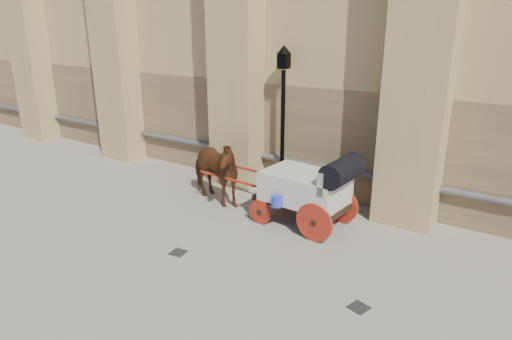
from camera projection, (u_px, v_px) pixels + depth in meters
The scene contains 6 objects.
ground at pixel (182, 236), 10.45m from camera, with size 90.00×90.00×0.00m, color gray.
horse at pixel (212, 170), 12.10m from camera, with size 0.98×2.16×1.82m, color brown.
carriage at pixel (310, 187), 10.67m from camera, with size 4.27×1.54×1.84m.
street_lamp at pixel (283, 117), 12.34m from camera, with size 0.38×0.38×4.09m.
drain_grate_near at pixel (178, 253), 9.71m from camera, with size 0.32×0.32×0.01m, color black.
drain_grate_far at pixel (359, 307), 7.87m from camera, with size 0.32×0.32×0.01m, color black.
Camera 1 is at (6.60, -6.93, 4.77)m, focal length 32.00 mm.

